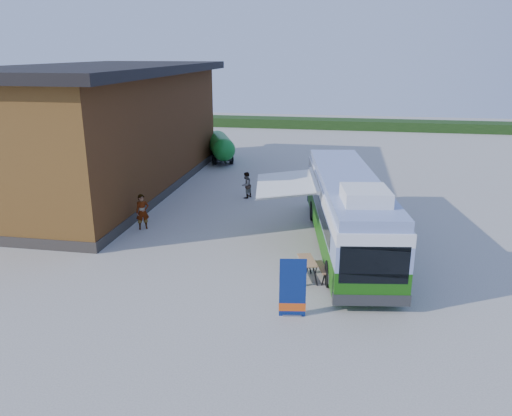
% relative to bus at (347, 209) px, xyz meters
% --- Properties ---
extents(ground, '(100.00, 100.00, 0.00)m').
position_rel_bus_xyz_m(ground, '(-4.00, -2.64, -1.77)').
color(ground, '#BCB7AD').
rests_on(ground, ground).
extents(barn, '(9.60, 21.20, 7.50)m').
position_rel_bus_xyz_m(barn, '(-14.50, 7.36, 1.82)').
color(barn, brown).
rests_on(barn, ground).
extents(hedge, '(40.00, 3.00, 1.00)m').
position_rel_bus_xyz_m(hedge, '(4.00, 35.36, -1.27)').
color(hedge, '#264419').
rests_on(hedge, ground).
extents(bus, '(4.27, 12.27, 3.70)m').
position_rel_bus_xyz_m(bus, '(0.00, 0.00, 0.00)').
color(bus, '#257313').
rests_on(bus, ground).
extents(awning, '(3.18, 4.51, 0.52)m').
position_rel_bus_xyz_m(awning, '(-2.56, 0.35, 0.93)').
color(awning, white).
rests_on(awning, ground).
extents(banner, '(0.88, 0.27, 2.03)m').
position_rel_bus_xyz_m(banner, '(-1.69, -6.43, -0.94)').
color(banner, navy).
rests_on(banner, ground).
extents(picnic_table, '(1.75, 1.65, 0.82)m').
position_rel_bus_xyz_m(picnic_table, '(-1.42, -3.65, -1.15)').
color(picnic_table, tan).
rests_on(picnic_table, ground).
extents(person_a, '(0.76, 0.68, 1.73)m').
position_rel_bus_xyz_m(person_a, '(-9.70, 0.65, -0.90)').
color(person_a, '#999999').
rests_on(person_a, ground).
extents(person_b, '(0.85, 0.93, 1.55)m').
position_rel_bus_xyz_m(person_b, '(-5.80, 6.77, -0.99)').
color(person_b, '#999999').
rests_on(person_b, ground).
extents(slurry_tanker, '(3.08, 5.43, 2.12)m').
position_rel_bus_xyz_m(slurry_tanker, '(-9.70, 16.36, -0.54)').
color(slurry_tanker, '#178228').
rests_on(slurry_tanker, ground).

